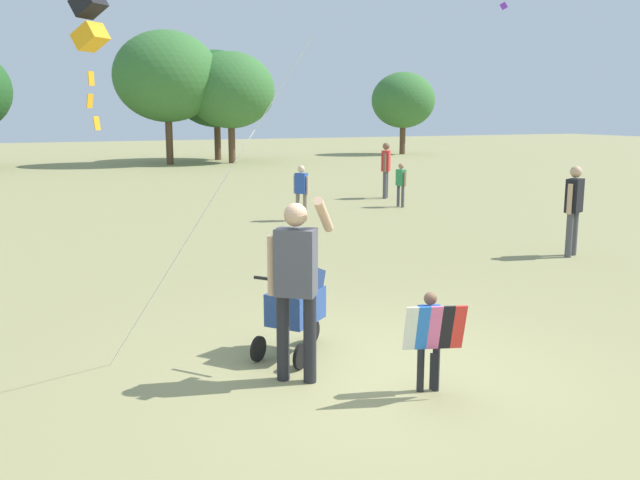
{
  "coord_description": "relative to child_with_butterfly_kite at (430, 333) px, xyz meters",
  "views": [
    {
      "loc": [
        -3.26,
        -5.9,
        2.67
      ],
      "look_at": [
        -0.28,
        0.8,
        1.3
      ],
      "focal_mm": 38.51,
      "sensor_mm": 36.0,
      "label": 1
    }
  ],
  "objects": [
    {
      "name": "ground_plane",
      "position": [
        -0.25,
        0.61,
        -0.6
      ],
      "size": [
        120.0,
        120.0,
        0.0
      ],
      "primitive_type": "plane",
      "color": "#938E5B"
    },
    {
      "name": "person_red_shirt",
      "position": [
        5.94,
        4.33,
        0.4
      ],
      "size": [
        0.5,
        0.36,
        1.69
      ],
      "color": "#4C4C51",
      "rests_on": "ground"
    },
    {
      "name": "treeline_distant",
      "position": [
        0.8,
        31.3,
        3.3
      ],
      "size": [
        32.79,
        7.08,
        6.71
      ],
      "color": "brown",
      "rests_on": "ground"
    },
    {
      "name": "person_couple_left",
      "position": [
        7.09,
        13.46,
        0.42
      ],
      "size": [
        0.41,
        0.45,
        1.73
      ],
      "color": "#4C4C51",
      "rests_on": "ground"
    },
    {
      "name": "person_adult_flyer",
      "position": [
        -1.06,
        0.8,
        0.49
      ],
      "size": [
        0.73,
        0.49,
        1.89
      ],
      "color": "#232328",
      "rests_on": "ground"
    },
    {
      "name": "stroller",
      "position": [
        -0.76,
        1.53,
        0.01
      ],
      "size": [
        1.02,
        0.92,
        1.03
      ],
      "color": "black",
      "rests_on": "ground"
    },
    {
      "name": "person_sitting_far",
      "position": [
        6.48,
        11.51,
        0.13
      ],
      "size": [
        0.21,
        0.39,
        1.24
      ],
      "color": "#4C4C51",
      "rests_on": "ground"
    },
    {
      "name": "child_with_butterfly_kite",
      "position": [
        0.0,
        0.0,
        0.0
      ],
      "size": [
        0.59,
        0.43,
        0.99
      ],
      "color": "#232328",
      "rests_on": "ground"
    },
    {
      "name": "kite_adult_black",
      "position": [
        -2.72,
        2.01,
        2.92
      ],
      "size": [
        2.12,
        1.27,
        3.85
      ],
      "color": "black",
      "rests_on": "ground"
    },
    {
      "name": "person_kid_running",
      "position": [
        2.96,
        10.38,
        0.21
      ],
      "size": [
        0.32,
        0.37,
        1.37
      ],
      "color": "#7F705B",
      "rests_on": "ground"
    }
  ]
}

